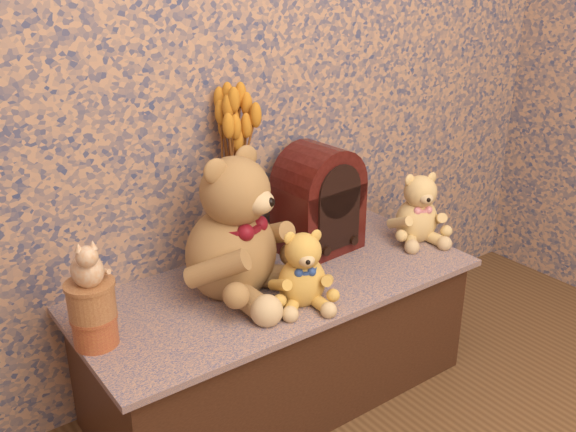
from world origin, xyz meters
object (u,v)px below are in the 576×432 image
at_px(cathedral_radio, 319,198).
at_px(cat_figurine, 86,260).
at_px(teddy_medium, 302,264).
at_px(teddy_large, 230,218).
at_px(teddy_small, 418,204).
at_px(ceramic_vase, 238,234).
at_px(biscuit_tin_lower, 95,330).

relative_size(cathedral_radio, cat_figurine, 2.81).
xyz_separation_m(cathedral_radio, cat_figurine, (-0.84, -0.12, 0.06)).
relative_size(teddy_medium, cat_figurine, 1.86).
bearing_deg(teddy_large, teddy_small, -28.24).
relative_size(cathedral_radio, ceramic_vase, 1.97).
height_order(teddy_medium, teddy_small, teddy_small).
bearing_deg(ceramic_vase, cat_figurine, -160.41).
bearing_deg(teddy_small, teddy_medium, -146.48).
distance_m(ceramic_vase, biscuit_tin_lower, 0.61).
height_order(ceramic_vase, biscuit_tin_lower, ceramic_vase).
bearing_deg(ceramic_vase, biscuit_tin_lower, -160.41).
distance_m(teddy_small, ceramic_vase, 0.65).
height_order(teddy_medium, cathedral_radio, cathedral_radio).
xyz_separation_m(teddy_large, cathedral_radio, (0.40, 0.08, -0.05)).
bearing_deg(cathedral_radio, teddy_medium, -140.23).
bearing_deg(teddy_large, ceramic_vase, 29.51).
relative_size(teddy_medium, biscuit_tin_lower, 2.12).
bearing_deg(teddy_small, cat_figurine, -158.56).
relative_size(ceramic_vase, biscuit_tin_lower, 1.62).
distance_m(teddy_large, cat_figurine, 0.45).
height_order(cathedral_radio, ceramic_vase, cathedral_radio).
height_order(teddy_small, cathedral_radio, cathedral_radio).
bearing_deg(teddy_medium, ceramic_vase, 115.47).
bearing_deg(ceramic_vase, teddy_large, -127.48).
bearing_deg(cathedral_radio, teddy_large, -173.48).
xyz_separation_m(cathedral_radio, ceramic_vase, (-0.27, 0.09, -0.09)).
relative_size(teddy_large, cathedral_radio, 1.27).
bearing_deg(biscuit_tin_lower, cat_figurine, 0.00).
relative_size(teddy_large, cat_figurine, 3.57).
xyz_separation_m(teddy_medium, cat_figurine, (-0.58, 0.14, 0.12)).
bearing_deg(teddy_small, teddy_large, -162.49).
relative_size(cathedral_radio, biscuit_tin_lower, 3.21).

